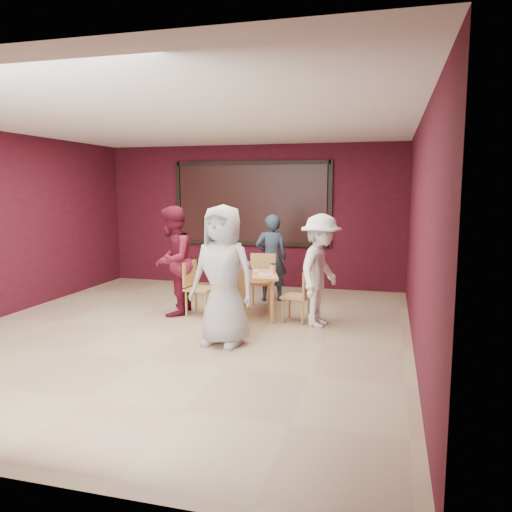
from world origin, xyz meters
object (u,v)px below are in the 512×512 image
(chair_front, at_px, (232,296))
(dining_table, at_px, (248,279))
(diner_right, at_px, (320,270))
(chair_left, at_px, (196,285))
(chair_right, at_px, (300,293))
(diner_front, at_px, (223,276))
(diner_left, at_px, (172,261))
(diner_back, at_px, (271,258))
(chair_back, at_px, (262,277))

(chair_front, bearing_deg, dining_table, 91.07)
(chair_front, relative_size, diner_right, 0.57)
(chair_left, relative_size, chair_right, 1.08)
(diner_front, bearing_deg, chair_front, 103.78)
(diner_left, bearing_deg, dining_table, 87.50)
(dining_table, xyz_separation_m, chair_left, (-0.83, -0.01, -0.13))
(chair_right, bearing_deg, diner_front, -120.56)
(diner_back, xyz_separation_m, diner_right, (1.04, -1.38, 0.04))
(chair_left, bearing_deg, diner_front, -55.81)
(chair_back, bearing_deg, chair_left, -138.87)
(chair_front, relative_size, diner_back, 0.61)
(diner_front, bearing_deg, diner_right, 57.39)
(diner_back, bearing_deg, chair_left, 34.75)
(chair_front, distance_m, chair_right, 1.13)
(chair_back, xyz_separation_m, diner_back, (0.04, 0.51, 0.26))
(chair_left, relative_size, diner_front, 0.48)
(diner_back, bearing_deg, chair_back, 65.65)
(dining_table, xyz_separation_m, chair_front, (0.02, -0.84, -0.09))
(chair_right, xyz_separation_m, diner_front, (-0.75, -1.27, 0.44))
(chair_front, bearing_deg, chair_back, 89.69)
(dining_table, xyz_separation_m, chair_right, (0.80, -0.04, -0.17))
(chair_right, height_order, diner_left, diner_left)
(chair_back, xyz_separation_m, chair_left, (-0.85, -0.75, -0.02))
(chair_back, height_order, diner_right, diner_right)
(dining_table, xyz_separation_m, chair_back, (0.02, 0.73, -0.11))
(diner_left, xyz_separation_m, diner_right, (2.29, -0.06, -0.04))
(chair_front, xyz_separation_m, chair_left, (-0.85, 0.83, -0.05))
(diner_left, bearing_deg, chair_front, 51.24)
(chair_right, bearing_deg, chair_left, 179.01)
(diner_right, bearing_deg, diner_back, 49.04)
(chair_left, distance_m, chair_right, 1.63)
(chair_left, height_order, chair_right, chair_left)
(chair_right, bearing_deg, dining_table, 177.09)
(chair_right, bearing_deg, diner_back, 119.89)
(diner_back, xyz_separation_m, diner_left, (-1.25, -1.33, 0.09))
(dining_table, height_order, diner_left, diner_left)
(dining_table, relative_size, chair_left, 1.28)
(diner_back, distance_m, diner_right, 1.73)
(chair_left, xyz_separation_m, diner_front, (0.88, -1.30, 0.41))
(chair_front, bearing_deg, diner_back, 88.65)
(chair_right, relative_size, diner_left, 0.46)
(dining_table, xyz_separation_m, diner_back, (0.06, 1.24, 0.15))
(chair_right, xyz_separation_m, diner_back, (-0.74, 1.29, 0.32))
(chair_right, height_order, diner_front, diner_front)
(chair_back, height_order, diner_left, diner_left)
(dining_table, distance_m, chair_back, 0.74)
(diner_left, bearing_deg, diner_back, 130.22)
(chair_front, height_order, diner_back, diner_back)
(chair_left, height_order, diner_back, diner_back)
(chair_right, distance_m, diner_right, 0.48)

